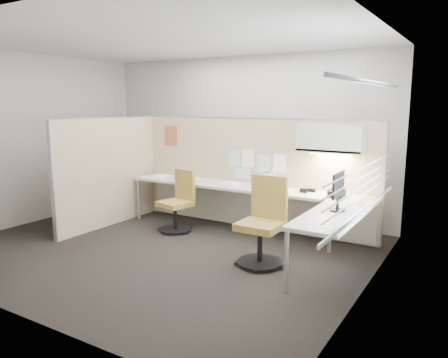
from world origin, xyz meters
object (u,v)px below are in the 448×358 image
Objects in this scene: chair_left at (178,203)px; phone at (336,193)px; chair_right at (263,224)px; monitor at (338,189)px; desk at (259,198)px.

phone is (2.37, 0.42, 0.34)m from chair_left.
chair_right reaches higher than chair_left.
chair_right is 1.21m from phone.
chair_right is 1.01m from monitor.
monitor is at bearing -25.96° from desk.
chair_left is 2.07× the size of monitor.
chair_left is at bearing -166.88° from phone.
chair_right is 2.36× the size of monitor.
chair_right reaches higher than phone.
chair_left is 1.87m from chair_right.
desk is 1.14m from phone.
chair_left is (-1.25, -0.33, -0.16)m from desk.
chair_right is 4.98× the size of phone.
phone is (1.12, 0.09, 0.18)m from desk.
chair_right is at bearing 105.36° from monitor.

